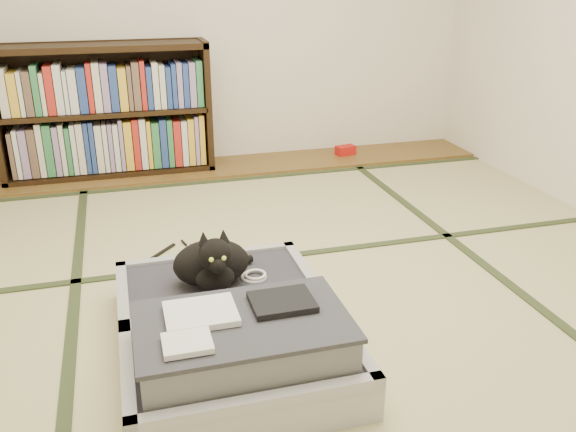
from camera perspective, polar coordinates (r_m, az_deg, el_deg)
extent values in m
plane|color=tan|center=(2.86, 0.95, -7.31)|extent=(4.50, 4.50, 0.00)
cube|color=brown|center=(4.65, -6.14, 4.59)|extent=(4.00, 0.50, 0.02)
cube|color=red|center=(4.92, 5.40, 6.15)|extent=(0.17, 0.12, 0.07)
cube|color=#2D381E|center=(2.78, -19.53, -9.59)|extent=(0.05, 4.50, 0.01)
cube|color=#2D381E|center=(3.26, 18.12, -4.54)|extent=(0.05, 4.50, 0.01)
cube|color=#2D381E|center=(3.20, -1.11, -3.85)|extent=(4.00, 0.05, 0.01)
cube|color=#2D381E|center=(4.37, -5.45, 3.38)|extent=(4.00, 0.05, 0.01)
cube|color=black|center=(4.59, -7.69, 10.21)|extent=(0.04, 0.33, 0.94)
cube|color=black|center=(4.66, -16.08, 4.11)|extent=(1.46, 0.33, 0.04)
cube|color=black|center=(4.48, -17.30, 14.86)|extent=(1.46, 0.33, 0.04)
cube|color=black|center=(4.55, -16.66, 9.35)|extent=(1.40, 0.33, 0.03)
cube|color=black|center=(4.70, -16.68, 9.77)|extent=(1.46, 0.02, 0.94)
cube|color=gray|center=(4.58, -16.37, 6.65)|extent=(1.31, 0.23, 0.40)
cube|color=gray|center=(4.49, -16.93, 11.66)|extent=(1.31, 0.23, 0.35)
cube|color=#A5A5AA|center=(2.23, -4.12, -14.66)|extent=(0.83, 0.55, 0.14)
cube|color=#302F37|center=(2.21, -4.15, -13.88)|extent=(0.74, 0.46, 0.11)
cube|color=#A5A5AA|center=(1.99, -2.60, -17.14)|extent=(0.83, 0.04, 0.06)
cube|color=#A5A5AA|center=(2.39, -5.45, -9.62)|extent=(0.83, 0.04, 0.06)
cube|color=#A5A5AA|center=(2.16, -14.76, -14.29)|extent=(0.04, 0.55, 0.06)
cube|color=#A5A5AA|center=(2.28, 5.73, -11.46)|extent=(0.04, 0.55, 0.06)
cube|color=#A5A5AA|center=(2.69, -6.59, -7.77)|extent=(0.83, 0.55, 0.14)
cube|color=#302F37|center=(2.67, -6.62, -7.07)|extent=(0.74, 0.46, 0.11)
cube|color=#A5A5AA|center=(2.43, -5.65, -9.09)|extent=(0.83, 0.04, 0.06)
cube|color=#A5A5AA|center=(2.87, -7.51, -3.97)|extent=(0.83, 0.04, 0.06)
cube|color=#A5A5AA|center=(2.63, -15.20, -7.25)|extent=(0.04, 0.55, 0.06)
cube|color=#A5A5AA|center=(2.73, 1.53, -5.29)|extent=(0.04, 0.55, 0.06)
cylinder|color=black|center=(2.41, -5.56, -9.24)|extent=(0.75, 0.03, 0.03)
cube|color=gray|center=(2.15, -4.23, -11.71)|extent=(0.71, 0.43, 0.14)
cube|color=#34343B|center=(2.10, -4.29, -9.83)|extent=(0.73, 0.45, 0.02)
cube|color=silver|center=(2.12, -8.17, -9.01)|extent=(0.24, 0.20, 0.02)
cube|color=black|center=(2.17, -0.56, -8.03)|extent=(0.22, 0.18, 0.02)
cube|color=silver|center=(1.98, -9.41, -11.66)|extent=(0.15, 0.13, 0.02)
cube|color=orange|center=(2.09, 5.28, -17.46)|extent=(0.06, 0.01, 0.04)
cube|color=#197F33|center=(2.05, 3.18, -17.41)|extent=(0.04, 0.01, 0.03)
ellipsoid|color=black|center=(2.59, -7.19, -4.39)|extent=(0.32, 0.21, 0.20)
ellipsoid|color=black|center=(2.51, -6.83, -5.77)|extent=(0.16, 0.12, 0.12)
ellipsoid|color=black|center=(2.43, -6.83, -3.59)|extent=(0.14, 0.13, 0.13)
sphere|color=black|center=(2.39, -6.58, -4.62)|extent=(0.06, 0.06, 0.06)
cone|color=black|center=(2.42, -7.91, -2.05)|extent=(0.05, 0.06, 0.06)
cone|color=black|center=(2.43, -6.05, -1.85)|extent=(0.05, 0.06, 0.06)
sphere|color=#A5BF33|center=(2.37, -7.18, -4.08)|extent=(0.02, 0.02, 0.02)
sphere|color=#A5BF33|center=(2.38, -6.02, -3.95)|extent=(0.02, 0.02, 0.02)
cylinder|color=black|center=(2.72, -5.14, -4.58)|extent=(0.20, 0.12, 0.04)
torus|color=white|center=(2.66, -3.23, -5.71)|extent=(0.12, 0.12, 0.02)
torus|color=white|center=(2.65, -3.09, -5.49)|extent=(0.10, 0.10, 0.01)
cube|color=black|center=(3.27, -9.42, -3.47)|extent=(0.38, 0.16, 0.01)
cube|color=black|center=(3.32, -11.61, -3.26)|extent=(0.14, 0.16, 0.01)
cube|color=black|center=(3.34, -7.50, -2.82)|extent=(0.19, 0.09, 0.01)
cylinder|color=black|center=(3.40, -9.71, -2.48)|extent=(0.03, 0.07, 0.01)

